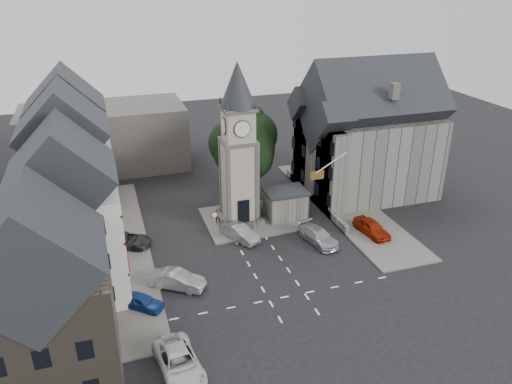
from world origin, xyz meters
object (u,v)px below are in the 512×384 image
object	(u,v)px
car_east_red	(372,228)
pedestrian	(342,200)
stone_shelter	(285,204)
clock_tower	(238,147)
car_west_blue	(141,301)

from	to	relation	value
car_east_red	pedestrian	xyz separation A→B (m)	(0.00, 6.32, 0.13)
pedestrian	stone_shelter	bearing A→B (deg)	4.65
clock_tower	car_west_blue	size ratio (longest dim) A/B	4.52
stone_shelter	car_east_red	distance (m)	9.09
clock_tower	car_east_red	bearing A→B (deg)	-29.77
stone_shelter	pedestrian	distance (m)	6.74
clock_tower	car_east_red	size ratio (longest dim) A/B	3.67
car_west_blue	car_east_red	size ratio (longest dim) A/B	0.81
stone_shelter	car_west_blue	size ratio (longest dim) A/B	1.20
pedestrian	clock_tower	bearing A→B (deg)	1.38
clock_tower	pedestrian	size ratio (longest dim) A/B	9.21
clock_tower	stone_shelter	size ratio (longest dim) A/B	3.78
clock_tower	car_east_red	distance (m)	15.16
clock_tower	pedestrian	distance (m)	13.59
car_west_blue	clock_tower	bearing A→B (deg)	-5.16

